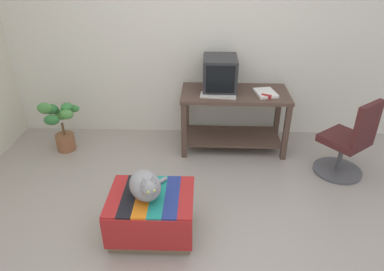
{
  "coord_description": "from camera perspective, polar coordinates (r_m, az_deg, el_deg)",
  "views": [
    {
      "loc": [
        0.05,
        -2.21,
        2.22
      ],
      "look_at": [
        -0.05,
        0.85,
        0.55
      ],
      "focal_mm": 32.66,
      "sensor_mm": 36.0,
      "label": 1
    }
  ],
  "objects": [
    {
      "name": "book",
      "position": [
        4.1,
        11.9,
        6.83
      ],
      "size": [
        0.27,
        0.32,
        0.03
      ],
      "primitive_type": "cube",
      "rotation": [
        0.0,
        0.0,
        0.2
      ],
      "color": "white",
      "rests_on": "desk"
    },
    {
      "name": "ground_plane",
      "position": [
        3.13,
        0.35,
        -16.52
      ],
      "size": [
        14.0,
        14.0,
        0.0
      ],
      "primitive_type": "plane",
      "color": "#9E9389"
    },
    {
      "name": "tv_monitor",
      "position": [
        4.09,
        4.56,
        9.94
      ],
      "size": [
        0.39,
        0.46,
        0.39
      ],
      "rotation": [
        0.0,
        0.0,
        -0.01
      ],
      "color": "#28282B",
      "rests_on": "desk"
    },
    {
      "name": "ottoman_with_blanket",
      "position": [
        3.08,
        -6.56,
        -12.61
      ],
      "size": [
        0.71,
        0.58,
        0.4
      ],
      "color": "#7A664C",
      "rests_on": "ground_plane"
    },
    {
      "name": "back_wall",
      "position": [
        4.36,
        1.16,
        16.42
      ],
      "size": [
        8.0,
        0.1,
        2.6
      ],
      "primitive_type": "cube",
      "color": "silver",
      "rests_on": "ground_plane"
    },
    {
      "name": "cat",
      "position": [
        2.87,
        -7.57,
        -8.1
      ],
      "size": [
        0.37,
        0.45,
        0.29
      ],
      "rotation": [
        0.0,
        0.0,
        0.43
      ],
      "color": "gray",
      "rests_on": "ottoman_with_blanket"
    },
    {
      "name": "keyboard",
      "position": [
        3.96,
        4.3,
        6.54
      ],
      "size": [
        0.41,
        0.19,
        0.02
      ],
      "primitive_type": "cube",
      "rotation": [
        0.0,
        0.0,
        -0.1
      ],
      "color": "beige",
      "rests_on": "desk"
    },
    {
      "name": "stapler",
      "position": [
        3.99,
        12.05,
        6.28
      ],
      "size": [
        0.11,
        0.08,
        0.04
      ],
      "primitive_type": "cube",
      "rotation": [
        0.0,
        0.0,
        1.08
      ],
      "color": "#A31E1E",
      "rests_on": "desk"
    },
    {
      "name": "desk",
      "position": [
        4.2,
        6.85,
        4.08
      ],
      "size": [
        1.25,
        0.63,
        0.72
      ],
      "rotation": [
        0.0,
        0.0,
        -0.01
      ],
      "color": "#4C382D",
      "rests_on": "ground_plane"
    },
    {
      "name": "office_chair",
      "position": [
        4.03,
        24.22,
        -1.21
      ],
      "size": [
        0.59,
        0.59,
        0.89
      ],
      "rotation": [
        0.0,
        0.0,
        3.81
      ],
      "color": "#4C4C51",
      "rests_on": "ground_plane"
    },
    {
      "name": "potted_plant",
      "position": [
        4.44,
        -20.61,
        1.76
      ],
      "size": [
        0.44,
        0.36,
        0.64
      ],
      "color": "brown",
      "rests_on": "ground_plane"
    }
  ]
}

